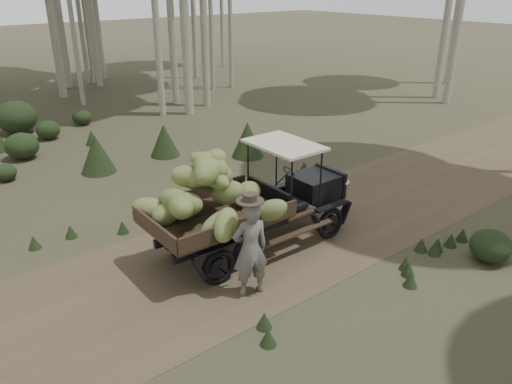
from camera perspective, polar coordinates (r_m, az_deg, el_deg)
ground at (r=9.95m, az=-5.90°, el=-8.71°), size 120.00×120.00×0.00m
dirt_track at (r=9.95m, az=-5.91°, el=-8.69°), size 70.00×4.00×0.01m
banana_truck at (r=9.79m, az=-3.37°, el=-0.34°), size 4.81×2.47×2.38m
farmer at (r=8.73m, az=-0.66°, el=-6.42°), size 0.75×0.59×1.95m
undergrowth at (r=9.30m, az=-11.87°, el=-7.81°), size 23.83×23.92×1.35m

